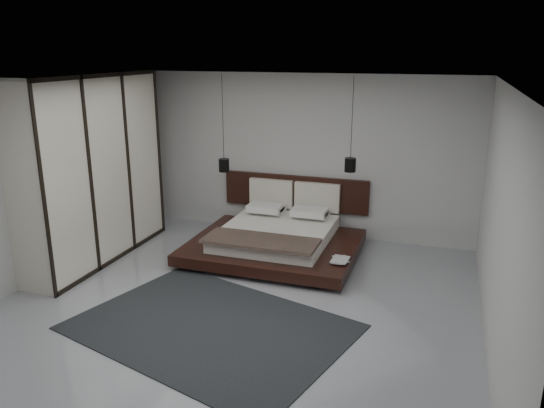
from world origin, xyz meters
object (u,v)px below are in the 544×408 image
(bed, at_px, (277,236))
(pendant_left, at_px, (224,165))
(wardrobe, at_px, (92,169))
(rug, at_px, (211,327))
(pendant_right, at_px, (350,165))
(lattice_screen, at_px, (136,157))

(bed, height_order, pendant_left, pendant_left)
(wardrobe, relative_size, rug, 0.93)
(pendant_right, bearing_deg, pendant_left, 180.00)
(pendant_right, bearing_deg, lattice_screen, 177.94)
(lattice_screen, distance_m, pendant_right, 3.95)
(pendant_left, bearing_deg, bed, -20.17)
(pendant_right, xyz_separation_m, rug, (-1.07, -2.95, -1.44))
(pendant_left, height_order, rug, pendant_left)
(pendant_right, distance_m, wardrobe, 3.97)
(wardrobe, bearing_deg, lattice_screen, 98.94)
(wardrobe, xyz_separation_m, rug, (2.63, -1.49, -1.42))
(lattice_screen, xyz_separation_m, bed, (2.87, -0.53, -1.02))
(pendant_left, relative_size, wardrobe, 0.56)
(bed, distance_m, rug, 2.57)
(bed, bearing_deg, rug, -89.90)
(lattice_screen, relative_size, rug, 0.84)
(lattice_screen, bearing_deg, bed, -10.54)
(lattice_screen, relative_size, bed, 1.00)
(lattice_screen, xyz_separation_m, pendant_left, (1.80, -0.14, 0.00))
(lattice_screen, relative_size, pendant_right, 1.78)
(lattice_screen, distance_m, wardrobe, 1.62)
(rug, bearing_deg, lattice_screen, 132.98)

